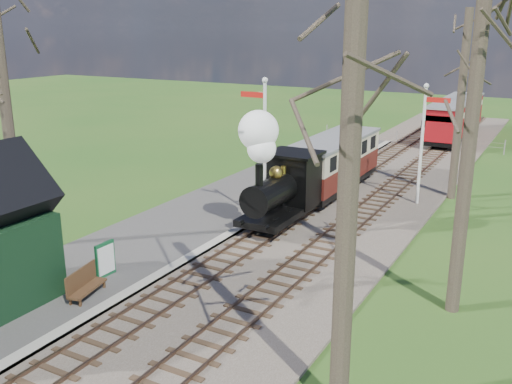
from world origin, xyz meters
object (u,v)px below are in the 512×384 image
coach (333,161)px  sign_board (105,259)px  locomotive (279,176)px  bench (84,283)px  red_carriage_a (448,123)px  semaphore_far (424,136)px  semaphore_near (263,141)px  red_carriage_b (462,113)px

coach → sign_board: coach is taller
locomotive → bench: size_ratio=3.10×
locomotive → bench: 9.26m
bench → coach: bearing=81.7°
locomotive → red_carriage_a: (2.61, 21.30, -0.62)m
semaphore_far → sign_board: size_ratio=4.87×
bench → semaphore_far: bearing=66.3°
locomotive → bench: bearing=-103.8°
coach → sign_board: size_ratio=6.75×
semaphore_near → semaphore_far: bearing=49.4°
semaphore_near → red_carriage_a: semaphore_near is taller
sign_board → bench: size_ratio=0.73×
semaphore_near → coach: semaphore_near is taller
coach → red_carriage_a: size_ratio=1.39×
sign_board → bench: sign_board is taller
semaphore_near → red_carriage_a: 21.61m
coach → red_carriage_a: coach is taller
sign_board → bench: 1.48m
red_carriage_b → sign_board: (-5.22, -34.25, -0.86)m
red_carriage_b → bench: bearing=-97.6°
red_carriage_a → semaphore_far: bearing=-83.4°
bench → red_carriage_a: bearing=81.0°
bench → sign_board: bearing=107.1°
red_carriage_b → coach: bearing=-97.1°
coach → red_carriage_a: bearing=80.3°
red_carriage_a → red_carriage_b: same height
locomotive → coach: 6.10m
semaphore_near → coach: 6.38m
semaphore_far → locomotive: bearing=-125.9°
locomotive → sign_board: size_ratio=4.22×
semaphore_far → red_carriage_a: bearing=96.6°
locomotive → red_carriage_a: size_ratio=0.87×
red_carriage_b → red_carriage_a: bearing=-90.0°
locomotive → semaphore_far: bearing=54.1°
red_carriage_a → bench: (-4.78, -30.15, -1.04)m
semaphore_far → red_carriage_b: semaphore_far is taller
semaphore_near → red_carriage_a: size_ratio=1.09×
semaphore_far → coach: 4.69m
semaphore_far → red_carriage_a: size_ratio=1.00×
semaphore_far → coach: size_ratio=0.72×
semaphore_near → coach: size_ratio=0.79×
semaphore_far → sign_board: bearing=-117.4°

